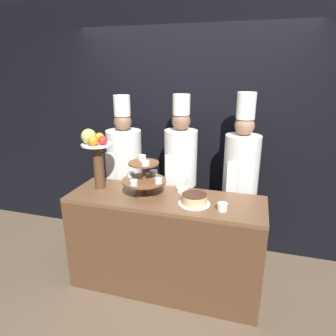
% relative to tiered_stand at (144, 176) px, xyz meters
% --- Properties ---
extents(ground_plane, '(14.00, 14.00, 0.00)m').
position_rel_tiered_stand_xyz_m(ground_plane, '(0.20, -0.29, -1.13)').
color(ground_plane, brown).
extents(wall_back, '(10.00, 0.06, 2.80)m').
position_rel_tiered_stand_xyz_m(wall_back, '(0.20, 0.92, 0.27)').
color(wall_back, black).
rests_on(wall_back, ground_plane).
extents(buffet_counter, '(1.79, 0.59, 0.95)m').
position_rel_tiered_stand_xyz_m(buffet_counter, '(0.20, -0.00, -0.66)').
color(buffet_counter, brown).
rests_on(buffet_counter, ground_plane).
extents(tiered_stand, '(0.40, 0.40, 0.36)m').
position_rel_tiered_stand_xyz_m(tiered_stand, '(0.00, 0.00, 0.00)').
color(tiered_stand, brown).
rests_on(tiered_stand, buffet_counter).
extents(fruit_pedestal, '(0.29, 0.29, 0.58)m').
position_rel_tiered_stand_xyz_m(fruit_pedestal, '(-0.49, 0.04, 0.20)').
color(fruit_pedestal, brown).
rests_on(fruit_pedestal, buffet_counter).
extents(cake_round, '(0.28, 0.28, 0.09)m').
position_rel_tiered_stand_xyz_m(cake_round, '(0.48, -0.06, -0.14)').
color(cake_round, white).
rests_on(cake_round, buffet_counter).
extents(cup_white, '(0.08, 0.08, 0.06)m').
position_rel_tiered_stand_xyz_m(cup_white, '(0.73, -0.12, -0.15)').
color(cup_white, white).
rests_on(cup_white, buffet_counter).
extents(serving_bowl_far, '(0.11, 0.11, 0.15)m').
position_rel_tiered_stand_xyz_m(serving_bowl_far, '(0.32, 0.18, -0.16)').
color(serving_bowl_far, white).
rests_on(serving_bowl_far, buffet_counter).
extents(chef_left, '(0.38, 0.38, 1.80)m').
position_rel_tiered_stand_xyz_m(chef_left, '(-0.44, 0.55, -0.15)').
color(chef_left, '#38332D').
rests_on(chef_left, ground_plane).
extents(chef_center_left, '(0.34, 0.34, 1.82)m').
position_rel_tiered_stand_xyz_m(chef_center_left, '(0.20, 0.55, -0.11)').
color(chef_center_left, black).
rests_on(chef_center_left, ground_plane).
extents(chef_center_right, '(0.35, 0.35, 1.85)m').
position_rel_tiered_stand_xyz_m(chef_center_right, '(0.83, 0.55, -0.11)').
color(chef_center_right, black).
rests_on(chef_center_right, ground_plane).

